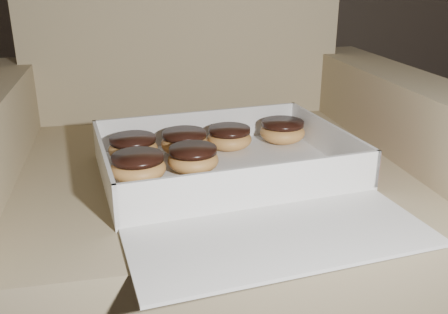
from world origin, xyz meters
TOP-DOWN VIEW (x-y plane):
  - armchair at (-0.31, 0.35)m, footprint 0.88×0.74m
  - bakery_box at (-0.28, 0.19)m, footprint 0.45×0.51m
  - donut_a at (-0.43, 0.20)m, footprint 0.09×0.09m
  - donut_b at (-0.44, 0.30)m, footprint 0.09×0.09m
  - donut_c at (-0.26, 0.32)m, footprint 0.08×0.08m
  - donut_d at (-0.35, 0.31)m, footprint 0.09×0.09m
  - donut_e at (-0.34, 0.23)m, footprint 0.08×0.08m
  - donut_f at (-0.15, 0.33)m, footprint 0.09×0.09m
  - crumb_a at (-0.29, 0.18)m, footprint 0.01×0.01m
  - crumb_b at (-0.42, 0.19)m, footprint 0.01×0.01m
  - crumb_c at (-0.28, 0.18)m, footprint 0.01×0.01m
  - crumb_d at (-0.31, 0.09)m, footprint 0.01×0.01m
  - crumb_e at (-0.22, 0.18)m, footprint 0.01×0.01m

SIDE VIEW (x-z plane):
  - armchair at x=-0.31m, z-range -0.17..0.75m
  - crumb_a at x=-0.29m, z-range 0.42..0.42m
  - crumb_b at x=-0.42m, z-range 0.42..0.42m
  - crumb_c at x=-0.28m, z-range 0.42..0.42m
  - crumb_d at x=-0.31m, z-range 0.42..0.42m
  - crumb_e at x=-0.22m, z-range 0.42..0.42m
  - bakery_box at x=-0.28m, z-range 0.39..0.46m
  - donut_c at x=-0.26m, z-range 0.42..0.46m
  - donut_e at x=-0.34m, z-range 0.42..0.46m
  - donut_d at x=-0.35m, z-range 0.42..0.46m
  - donut_b at x=-0.44m, z-range 0.42..0.46m
  - donut_f at x=-0.15m, z-range 0.42..0.46m
  - donut_a at x=-0.43m, z-range 0.42..0.46m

